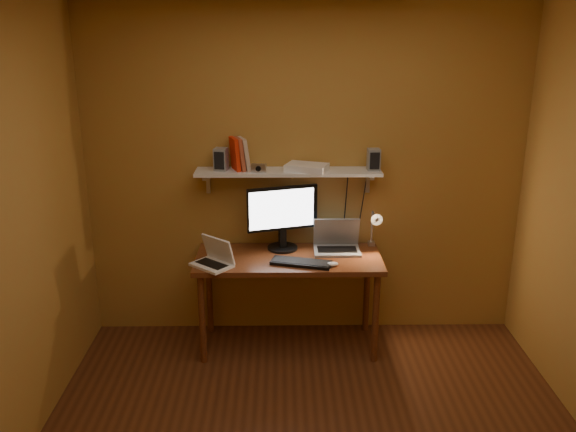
{
  "coord_description": "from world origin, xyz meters",
  "views": [
    {
      "loc": [
        -0.19,
        -3.0,
        2.46
      ],
      "look_at": [
        -0.14,
        1.18,
        1.11
      ],
      "focal_mm": 38.0,
      "sensor_mm": 36.0,
      "label": 1
    }
  ],
  "objects_px": {
    "desk_lamp": "(375,225)",
    "speaker_right": "(374,160)",
    "router": "(307,167)",
    "keyboard": "(301,263)",
    "shelf_camera": "(259,168)",
    "desk": "(289,267)",
    "netbook": "(215,258)",
    "laptop": "(337,242)",
    "speaker_left": "(221,159)",
    "mouse": "(332,264)",
    "monitor": "(282,215)",
    "wall_shelf": "(288,172)"
  },
  "relations": [
    {
      "from": "wall_shelf",
      "to": "keyboard",
      "type": "distance_m",
      "value": 0.69
    },
    {
      "from": "netbook",
      "to": "speaker_right",
      "type": "xyz_separation_m",
      "value": [
        1.18,
        0.34,
        0.65
      ]
    },
    {
      "from": "netbook",
      "to": "mouse",
      "type": "relative_size",
      "value": 3.84
    },
    {
      "from": "wall_shelf",
      "to": "keyboard",
      "type": "bearing_deg",
      "value": -75.21
    },
    {
      "from": "shelf_camera",
      "to": "wall_shelf",
      "type": "bearing_deg",
      "value": 17.19
    },
    {
      "from": "monitor",
      "to": "desk_lamp",
      "type": "distance_m",
      "value": 0.71
    },
    {
      "from": "laptop",
      "to": "shelf_camera",
      "type": "distance_m",
      "value": 0.84
    },
    {
      "from": "desk_lamp",
      "to": "speaker_right",
      "type": "distance_m",
      "value": 0.5
    },
    {
      "from": "speaker_left",
      "to": "speaker_right",
      "type": "distance_m",
      "value": 1.14
    },
    {
      "from": "keyboard",
      "to": "shelf_camera",
      "type": "xyz_separation_m",
      "value": [
        -0.31,
        0.27,
        0.65
      ]
    },
    {
      "from": "desk",
      "to": "wall_shelf",
      "type": "relative_size",
      "value": 1.0
    },
    {
      "from": "laptop",
      "to": "speaker_right",
      "type": "distance_m",
      "value": 0.69
    },
    {
      "from": "mouse",
      "to": "wall_shelf",
      "type": "bearing_deg",
      "value": 117.95
    },
    {
      "from": "mouse",
      "to": "speaker_right",
      "type": "bearing_deg",
      "value": 37.79
    },
    {
      "from": "laptop",
      "to": "router",
      "type": "distance_m",
      "value": 0.63
    },
    {
      "from": "speaker_left",
      "to": "shelf_camera",
      "type": "distance_m",
      "value": 0.3
    },
    {
      "from": "speaker_right",
      "to": "netbook",
      "type": "bearing_deg",
      "value": -166.25
    },
    {
      "from": "desk_lamp",
      "to": "router",
      "type": "xyz_separation_m",
      "value": [
        -0.52,
        0.05,
        0.44
      ]
    },
    {
      "from": "desk",
      "to": "netbook",
      "type": "xyz_separation_m",
      "value": [
        -0.54,
        -0.16,
        0.14
      ]
    },
    {
      "from": "desk_lamp",
      "to": "netbook",
      "type": "bearing_deg",
      "value": -166.68
    },
    {
      "from": "laptop",
      "to": "desk_lamp",
      "type": "relative_size",
      "value": 0.94
    },
    {
      "from": "netbook",
      "to": "shelf_camera",
      "type": "height_order",
      "value": "shelf_camera"
    },
    {
      "from": "shelf_camera",
      "to": "router",
      "type": "relative_size",
      "value": 0.38
    },
    {
      "from": "monitor",
      "to": "netbook",
      "type": "height_order",
      "value": "monitor"
    },
    {
      "from": "mouse",
      "to": "monitor",
      "type": "bearing_deg",
      "value": 123.71
    },
    {
      "from": "desk",
      "to": "speaker_right",
      "type": "bearing_deg",
      "value": 16.22
    },
    {
      "from": "desk_lamp",
      "to": "shelf_camera",
      "type": "bearing_deg",
      "value": -180.0
    },
    {
      "from": "desk",
      "to": "wall_shelf",
      "type": "distance_m",
      "value": 0.72
    },
    {
      "from": "desk",
      "to": "monitor",
      "type": "relative_size",
      "value": 2.59
    },
    {
      "from": "monitor",
      "to": "desk_lamp",
      "type": "xyz_separation_m",
      "value": [
        0.71,
        -0.04,
        -0.07
      ]
    },
    {
      "from": "laptop",
      "to": "netbook",
      "type": "xyz_separation_m",
      "value": [
        -0.91,
        -0.29,
        -0.01
      ]
    },
    {
      "from": "wall_shelf",
      "to": "laptop",
      "type": "xyz_separation_m",
      "value": [
        0.37,
        -0.06,
        -0.54
      ]
    },
    {
      "from": "speaker_right",
      "to": "router",
      "type": "height_order",
      "value": "speaker_right"
    },
    {
      "from": "netbook",
      "to": "speaker_right",
      "type": "height_order",
      "value": "speaker_right"
    },
    {
      "from": "keyboard",
      "to": "mouse",
      "type": "xyz_separation_m",
      "value": [
        0.22,
        -0.04,
        0.0
      ]
    },
    {
      "from": "desk",
      "to": "netbook",
      "type": "relative_size",
      "value": 4.04
    },
    {
      "from": "laptop",
      "to": "router",
      "type": "relative_size",
      "value": 1.17
    },
    {
      "from": "keyboard",
      "to": "router",
      "type": "distance_m",
      "value": 0.72
    },
    {
      "from": "keyboard",
      "to": "desk_lamp",
      "type": "distance_m",
      "value": 0.66
    },
    {
      "from": "laptop",
      "to": "shelf_camera",
      "type": "xyz_separation_m",
      "value": [
        -0.59,
        -0.01,
        0.59
      ]
    },
    {
      "from": "laptop",
      "to": "netbook",
      "type": "relative_size",
      "value": 1.02
    },
    {
      "from": "shelf_camera",
      "to": "desk_lamp",
      "type": "bearing_deg",
      "value": 0.0
    },
    {
      "from": "speaker_left",
      "to": "router",
      "type": "bearing_deg",
      "value": 9.94
    },
    {
      "from": "netbook",
      "to": "router",
      "type": "xyz_separation_m",
      "value": [
        0.68,
        0.34,
        0.59
      ]
    },
    {
      "from": "desk_lamp",
      "to": "speaker_left",
      "type": "bearing_deg",
      "value": 176.56
    },
    {
      "from": "keyboard",
      "to": "desk_lamp",
      "type": "bearing_deg",
      "value": 40.8
    },
    {
      "from": "netbook",
      "to": "keyboard",
      "type": "distance_m",
      "value": 0.63
    },
    {
      "from": "monitor",
      "to": "router",
      "type": "xyz_separation_m",
      "value": [
        0.18,
        0.01,
        0.37
      ]
    },
    {
      "from": "netbook",
      "to": "speaker_left",
      "type": "height_order",
      "value": "speaker_left"
    },
    {
      "from": "wall_shelf",
      "to": "monitor",
      "type": "xyz_separation_m",
      "value": [
        -0.05,
        -0.03,
        -0.33
      ]
    }
  ]
}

